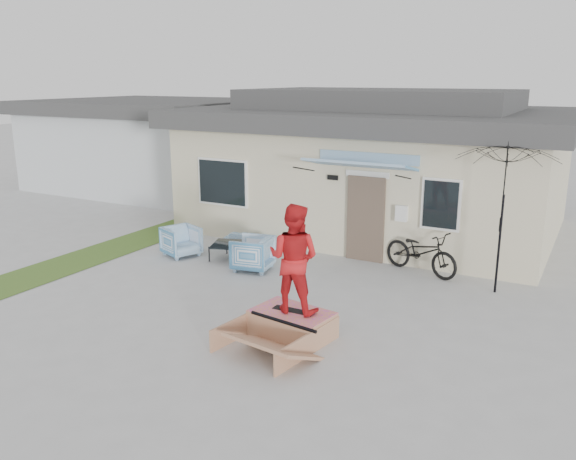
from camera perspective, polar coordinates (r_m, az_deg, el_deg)
The scene contains 13 objects.
ground at distance 11.44m, azimuth -5.71°, elevation -8.15°, with size 90.00×90.00×0.00m, color #B1B1B1.
grass_strip at distance 16.10m, azimuth -17.11°, elevation -1.93°, with size 1.40×8.00×0.01m, color #416426.
house at distance 17.89m, azimuth 8.75°, elevation 6.52°, with size 10.80×8.49×4.10m.
neighbor_house at distance 25.06m, azimuth -12.93°, elevation 8.26°, with size 8.60×7.60×3.50m.
loveseat at distance 15.58m, azimuth -3.38°, elevation -0.74°, with size 1.48×0.43×0.58m, color teal.
armchair_left at distance 15.13m, azimuth -10.28°, elevation -0.93°, with size 0.81×0.76×0.83m, color teal.
armchair_right at distance 13.82m, azimuth -3.44°, elevation -2.11°, with size 0.86×0.80×0.88m, color teal.
coffee_table at distance 14.67m, azimuth -5.56°, elevation -2.09°, with size 0.85×0.85×0.42m, color black.
bicycle at distance 13.85m, azimuth 12.78°, elevation -1.63°, with size 0.68×1.94×1.24m, color black.
patio_umbrella at distance 12.78m, azimuth 20.02°, elevation 1.70°, with size 2.43×2.32×2.20m.
skate_ramp at distance 10.42m, azimuth 0.39°, elevation -9.08°, with size 1.35×1.79×0.45m, color #A67354, non-canonical shape.
skateboard at distance 10.36m, azimuth 0.54°, elevation -7.74°, with size 0.76×0.19×0.05m, color black.
skater at distance 10.03m, azimuth 0.55°, elevation -2.59°, with size 0.93×0.72×1.90m, color red.
Camera 1 is at (6.01, -8.67, 4.42)m, focal length 36.76 mm.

